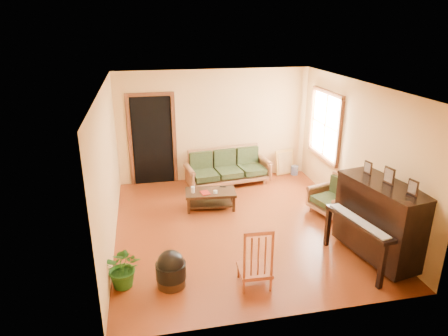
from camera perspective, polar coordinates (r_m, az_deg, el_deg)
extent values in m
plane|color=#5E220C|center=(7.56, 2.15, -8.23)|extent=(5.00, 5.00, 0.00)
cube|color=black|center=(9.29, -10.19, 3.84)|extent=(1.08, 0.16, 2.05)
cube|color=white|center=(8.89, 14.30, 5.95)|extent=(0.12, 1.36, 1.46)
cube|color=brown|center=(9.23, 0.61, 0.06)|extent=(2.02, 1.05, 0.83)
cube|color=black|center=(8.17, -1.94, -4.51)|extent=(1.06, 0.65, 0.37)
cube|color=brown|center=(8.10, 15.03, -3.94)|extent=(0.91, 0.94, 0.76)
cube|color=black|center=(6.75, 21.33, -7.21)|extent=(1.13, 1.61, 1.30)
cylinder|color=black|center=(5.97, -7.57, -14.63)|extent=(0.53, 0.53, 0.42)
cube|color=maroon|center=(5.81, 4.44, -12.32)|extent=(0.47, 0.51, 0.97)
cube|color=gold|center=(9.97, 8.67, 0.85)|extent=(0.50, 0.21, 0.65)
cylinder|color=#324898|center=(10.08, 10.04, -0.31)|extent=(0.20, 0.20, 0.22)
imported|color=#235819|center=(6.02, -14.14, -13.56)|extent=(0.68, 0.63, 0.63)
imported|color=maroon|center=(7.97, -3.27, -3.66)|extent=(0.20, 0.24, 0.02)
cylinder|color=silver|center=(8.02, -4.47, -3.09)|extent=(0.09, 0.09, 0.13)
cylinder|color=white|center=(7.99, -1.24, -3.42)|extent=(0.08, 0.08, 0.06)
cube|color=black|center=(8.29, -0.16, -2.65)|extent=(0.14, 0.07, 0.01)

